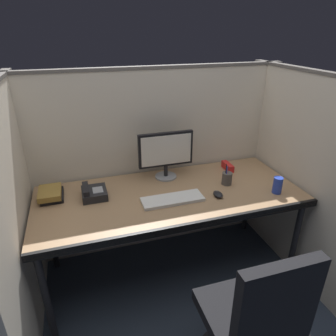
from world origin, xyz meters
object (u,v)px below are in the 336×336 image
object	(u,v)px
keyboard_main	(173,199)
pen_cup	(227,178)
red_stapler	(228,166)
soda_can	(278,185)
desk	(171,200)
desk_phone	(94,193)
monitor_center	(166,152)
office_chair	(249,336)
book_stack	(51,194)
computer_mouse	(218,194)

from	to	relation	value
keyboard_main	pen_cup	distance (m)	0.49
keyboard_main	red_stapler	xyz separation A→B (m)	(0.60, 0.34, 0.02)
soda_can	desk	bearing A→B (deg)	164.22
soda_can	desk_phone	distance (m)	1.31
monitor_center	desk_phone	xyz separation A→B (m)	(-0.58, -0.14, -0.18)
office_chair	keyboard_main	bearing A→B (deg)	99.14
monitor_center	keyboard_main	world-z (taller)	monitor_center
red_stapler	desk_phone	size ratio (longest dim) A/B	0.79
monitor_center	book_stack	size ratio (longest dim) A/B	1.93
keyboard_main	book_stack	xyz separation A→B (m)	(-0.80, 0.29, 0.02)
keyboard_main	monitor_center	bearing A→B (deg)	80.17
soda_can	keyboard_main	bearing A→B (deg)	171.07
desk	desk_phone	world-z (taller)	desk_phone
keyboard_main	computer_mouse	world-z (taller)	computer_mouse
red_stapler	desk_phone	bearing A→B (deg)	-173.61
keyboard_main	desk_phone	distance (m)	0.56
desk	office_chair	size ratio (longest dim) A/B	1.95
red_stapler	book_stack	world-z (taller)	book_stack
keyboard_main	pen_cup	world-z (taller)	pen_cup
desk_phone	soda_can	bearing A→B (deg)	-14.73
desk_phone	computer_mouse	bearing A→B (deg)	-16.91
keyboard_main	book_stack	size ratio (longest dim) A/B	1.93
pen_cup	red_stapler	bearing A→B (deg)	60.90
pen_cup	book_stack	size ratio (longest dim) A/B	0.75
keyboard_main	red_stapler	distance (m)	0.69
pen_cup	book_stack	bearing A→B (deg)	172.06
computer_mouse	desk	bearing A→B (deg)	157.15
monitor_center	computer_mouse	distance (m)	0.52
office_chair	desk_phone	size ratio (longest dim) A/B	5.13
monitor_center	red_stapler	distance (m)	0.57
soda_can	red_stapler	xyz separation A→B (m)	(-0.16, 0.46, -0.03)
keyboard_main	book_stack	bearing A→B (deg)	160.31
soda_can	desk_phone	size ratio (longest dim) A/B	0.64
soda_can	red_stapler	bearing A→B (deg)	108.75
office_chair	computer_mouse	distance (m)	0.89
computer_mouse	red_stapler	size ratio (longest dim) A/B	0.64
keyboard_main	soda_can	distance (m)	0.77
office_chair	book_stack	size ratio (longest dim) A/B	4.39
desk_phone	pen_cup	size ratio (longest dim) A/B	1.14
red_stapler	book_stack	bearing A→B (deg)	-177.81
office_chair	keyboard_main	distance (m)	0.92
computer_mouse	desk_phone	bearing A→B (deg)	163.09
office_chair	computer_mouse	size ratio (longest dim) A/B	10.16
desk	office_chair	distance (m)	0.98
office_chair	computer_mouse	world-z (taller)	office_chair
office_chair	book_stack	bearing A→B (deg)	129.17
computer_mouse	pen_cup	world-z (taller)	pen_cup
office_chair	red_stapler	size ratio (longest dim) A/B	6.50
computer_mouse	pen_cup	xyz separation A→B (m)	(0.14, 0.15, 0.03)
computer_mouse	desk_phone	size ratio (longest dim) A/B	0.51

